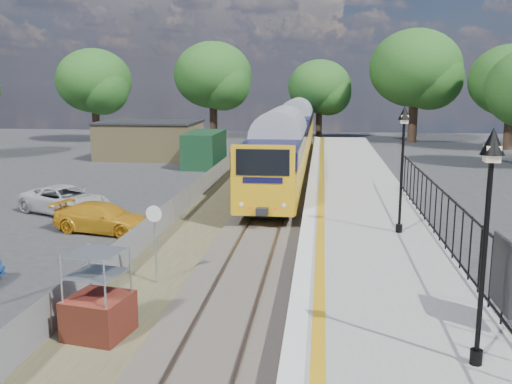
% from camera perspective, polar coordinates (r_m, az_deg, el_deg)
% --- Properties ---
extents(ground, '(120.00, 120.00, 0.00)m').
position_cam_1_polar(ground, '(16.16, -2.61, -12.03)').
color(ground, '#2D2D30').
rests_on(ground, ground).
extents(track_bed, '(5.90, 80.00, 0.29)m').
position_cam_1_polar(track_bed, '(25.30, -0.16, -3.29)').
color(track_bed, '#473F38').
rests_on(track_bed, ground).
extents(platform, '(5.00, 70.00, 0.90)m').
position_cam_1_polar(platform, '(23.49, 10.76, -3.70)').
color(platform, gray).
rests_on(platform, ground).
extents(platform_edge, '(0.90, 70.00, 0.01)m').
position_cam_1_polar(platform_edge, '(23.32, 5.74, -2.52)').
color(platform_edge, silver).
rests_on(platform_edge, platform).
extents(victorian_lamp_south, '(0.44, 0.44, 4.60)m').
position_cam_1_polar(victorian_lamp_south, '(11.29, 22.27, -0.08)').
color(victorian_lamp_south, black).
rests_on(victorian_lamp_south, platform).
extents(victorian_lamp_north, '(0.44, 0.44, 4.60)m').
position_cam_1_polar(victorian_lamp_north, '(20.98, 14.52, 5.09)').
color(victorian_lamp_north, black).
rests_on(victorian_lamp_north, platform).
extents(palisade_fence, '(0.12, 26.00, 2.00)m').
position_cam_1_polar(palisade_fence, '(17.98, 19.69, -4.11)').
color(palisade_fence, black).
rests_on(palisade_fence, platform).
extents(wire_fence, '(0.06, 52.00, 1.20)m').
position_cam_1_polar(wire_fence, '(28.08, -7.17, -0.89)').
color(wire_fence, '#999EA3').
rests_on(wire_fence, ground).
extents(outbuilding, '(10.80, 10.10, 3.12)m').
position_cam_1_polar(outbuilding, '(48.03, -9.56, 5.04)').
color(outbuilding, '#8E7E50').
rests_on(outbuilding, ground).
extents(tree_line, '(56.80, 43.80, 11.88)m').
position_cam_1_polar(tree_line, '(56.70, 5.70, 11.15)').
color(tree_line, '#332319').
rests_on(tree_line, ground).
extents(train, '(2.82, 40.83, 3.51)m').
position_cam_1_polar(train, '(44.04, 3.46, 5.72)').
color(train, gold).
rests_on(train, ground).
extents(brick_plinth, '(1.64, 1.64, 2.27)m').
position_cam_1_polar(brick_plinth, '(14.87, -15.52, -10.01)').
color(brick_plinth, maroon).
rests_on(brick_plinth, ground).
extents(speed_sign, '(0.52, 0.12, 2.57)m').
position_cam_1_polar(speed_sign, '(18.04, -10.10, -3.96)').
color(speed_sign, '#999EA3').
rests_on(speed_sign, ground).
extents(car_yellow, '(4.59, 2.58, 1.26)m').
position_cam_1_polar(car_yellow, '(25.17, -15.07, -2.50)').
color(car_yellow, orange).
rests_on(car_yellow, ground).
extents(car_white, '(5.37, 4.14, 1.36)m').
position_cam_1_polar(car_white, '(29.17, -18.49, -0.78)').
color(car_white, silver).
rests_on(car_white, ground).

